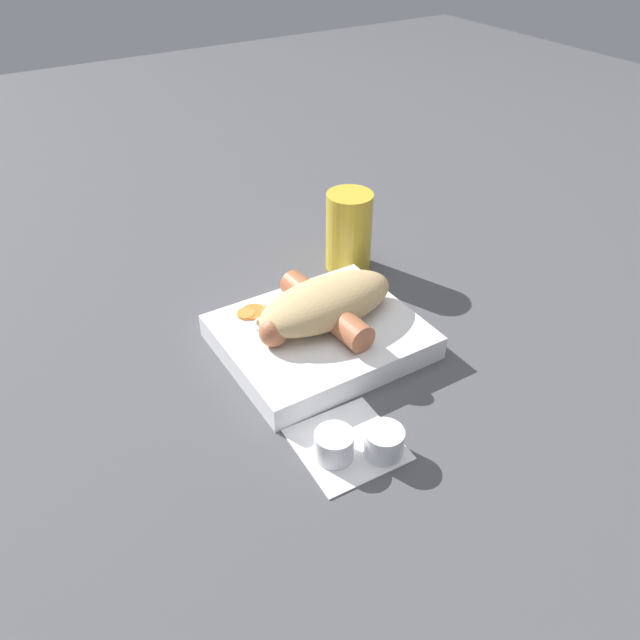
{
  "coord_description": "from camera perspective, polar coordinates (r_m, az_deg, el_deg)",
  "views": [
    {
      "loc": [
        -0.31,
        -0.51,
        0.48
      ],
      "look_at": [
        0.0,
        0.0,
        0.04
      ],
      "focal_mm": 35.0,
      "sensor_mm": 36.0,
      "label": 1
    }
  ],
  "objects": [
    {
      "name": "pickled_veggies",
      "position": [
        0.77,
        -5.44,
        0.3
      ],
      "size": [
        0.05,
        0.07,
        0.01
      ],
      "color": "orange",
      "rests_on": "food_tray"
    },
    {
      "name": "napkin",
      "position": [
        0.65,
        2.5,
        -11.24
      ],
      "size": [
        0.11,
        0.11,
        0.0
      ],
      "color": "white",
      "rests_on": "ground_plane"
    },
    {
      "name": "condiment_cup_near",
      "position": [
        0.63,
        1.3,
        -11.51
      ],
      "size": [
        0.04,
        0.04,
        0.03
      ],
      "color": "white",
      "rests_on": "ground_plane"
    },
    {
      "name": "sausage",
      "position": [
        0.75,
        0.46,
        0.99
      ],
      "size": [
        0.18,
        0.15,
        0.03
      ],
      "color": "#B26642",
      "rests_on": "food_tray"
    },
    {
      "name": "food_tray",
      "position": [
        0.76,
        -0.0,
        -1.53
      ],
      "size": [
        0.23,
        0.2,
        0.03
      ],
      "color": "white",
      "rests_on": "ground_plane"
    },
    {
      "name": "condiment_cup_far",
      "position": [
        0.64,
        5.84,
        -11.19
      ],
      "size": [
        0.04,
        0.04,
        0.03
      ],
      "color": "white",
      "rests_on": "ground_plane"
    },
    {
      "name": "drink_glass",
      "position": [
        0.9,
        2.66,
        8.11
      ],
      "size": [
        0.07,
        0.07,
        0.11
      ],
      "color": "gold",
      "rests_on": "ground_plane"
    },
    {
      "name": "ground_plane",
      "position": [
        0.77,
        -0.0,
        -2.42
      ],
      "size": [
        3.0,
        3.0,
        0.0
      ],
      "primitive_type": "plane",
      "color": "#4C4C51"
    },
    {
      "name": "bread_roll",
      "position": [
        0.75,
        0.61,
        1.64
      ],
      "size": [
        0.19,
        0.1,
        0.05
      ],
      "color": "tan",
      "rests_on": "food_tray"
    }
  ]
}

